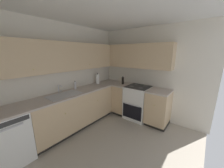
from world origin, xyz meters
The scene contains 16 objects.
ground_plane centered at (0.00, 0.00, -0.01)m, with size 4.13×2.91×0.02m, color #A89E8E.
wall_back centered at (0.00, 1.48, 1.24)m, with size 4.23×0.05×2.48m, color silver.
wall_right centered at (2.09, 0.00, 1.24)m, with size 0.05×3.01×2.48m, color silver.
dishwasher centered at (-0.93, 1.16, 0.44)m, with size 0.60×0.63×0.88m.
lower_cabinets_back centered at (0.42, 1.16, 0.44)m, with size 2.09×0.62×0.88m.
countertop_back centered at (0.42, 1.16, 0.90)m, with size 3.30×0.60×0.04m, color #B7A89E.
lower_cabinets_right centered at (1.77, 0.04, 0.44)m, with size 0.62×1.52×0.88m.
countertop_right centered at (1.77, 0.04, 0.90)m, with size 0.60×1.52×0.03m.
oven_range centered at (1.79, 0.17, 0.47)m, with size 0.68×0.62×1.07m.
upper_cabinets_back centered at (0.26, 1.30, 1.73)m, with size 2.98×0.34×0.63m.
upper_cabinets_right centered at (1.91, 0.42, 1.73)m, with size 0.32×2.07×0.63m.
sink centered at (0.14, 1.13, 0.88)m, with size 0.72×0.40×0.10m.
faucet centered at (0.15, 1.33, 1.03)m, with size 0.07×0.16×0.19m.
soap_bottle centered at (0.58, 1.34, 1.01)m, with size 0.05×0.05×0.21m.
paper_towel_roll centered at (1.36, 1.32, 1.05)m, with size 0.11×0.11×0.33m.
oil_bottle centered at (1.77, 0.67, 1.02)m, with size 0.07×0.07×0.23m.
Camera 1 is at (-1.27, -1.31, 1.81)m, focal length 20.16 mm.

